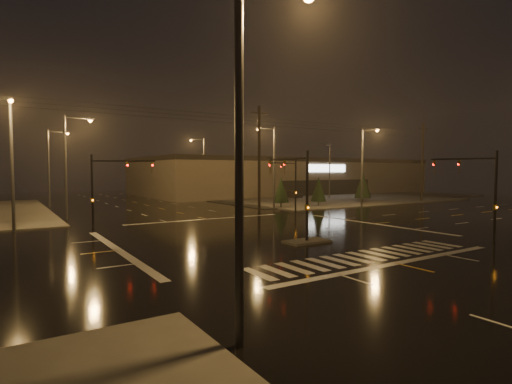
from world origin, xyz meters
The scene contains 25 objects.
ground centered at (0.00, 0.00, 0.00)m, with size 140.00×140.00×0.00m, color black.
sidewalk_ne centered at (30.00, 30.00, 0.06)m, with size 36.00×36.00×0.12m, color #44413C.
median_island centered at (0.00, -4.00, 0.07)m, with size 3.00×1.60×0.15m, color #44413C.
crosswalk centered at (0.00, -9.00, 0.01)m, with size 15.00×2.60×0.01m, color beige.
stop_bar_near centered at (0.00, -11.00, 0.01)m, with size 16.00×0.50×0.01m, color beige.
stop_bar_far centered at (0.00, 11.00, 0.01)m, with size 16.00×0.50×0.01m, color beige.
parking_lot centered at (35.00, 28.00, 0.04)m, with size 50.00×24.00×0.08m, color black.
retail_building centered at (35.00, 45.99, 3.84)m, with size 60.20×28.30×7.20m.
signal_mast_median centered at (0.00, -3.07, 3.75)m, with size 0.25×4.59×6.00m.
signal_mast_ne centered at (9.50, 10.14, 3.79)m, with size 4.84×1.86×6.00m.
signal_mast_nw centered at (-9.50, 10.14, 3.79)m, with size 4.84×1.86×6.00m.
signal_mast_se centered at (10.23, -9.75, 3.71)m, with size 1.55×3.87×6.00m.
streetlight_0 centered at (-11.18, -15.00, 5.80)m, with size 2.77×0.32×10.00m.
streetlight_1 centered at (-11.18, 18.00, 5.80)m, with size 2.77×0.32×10.00m.
streetlight_2 centered at (-11.18, 34.00, 5.80)m, with size 2.77×0.32×10.00m.
streetlight_3 centered at (11.18, 16.00, 5.80)m, with size 2.77×0.32×10.00m.
streetlight_4 centered at (11.18, 36.00, 5.80)m, with size 2.77×0.32×10.00m.
streetlight_5 centered at (-16.00, 11.18, 5.80)m, with size 0.32×2.77×10.00m.
streetlight_6 centered at (22.00, 11.18, 5.80)m, with size 0.32×2.77×10.00m.
utility_pole_1 centered at (8.00, 14.00, 6.13)m, with size 2.20×0.32×12.00m.
utility_pole_2 centered at (38.00, 14.00, 6.13)m, with size 2.20×0.32×12.00m.
conifer_0 centered at (13.17, 16.83, 2.28)m, with size 2.03×2.03×3.87m.
conifer_1 centered at (18.48, 15.75, 2.29)m, with size 2.04×2.04×3.89m.
conifer_2 centered at (28.65, 17.39, 2.62)m, with size 2.46×2.46×4.55m.
car_parked centered at (24.97, 30.59, 0.81)m, with size 1.92×4.78×1.63m, color black.
Camera 1 is at (-16.72, -23.97, 4.66)m, focal length 28.00 mm.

